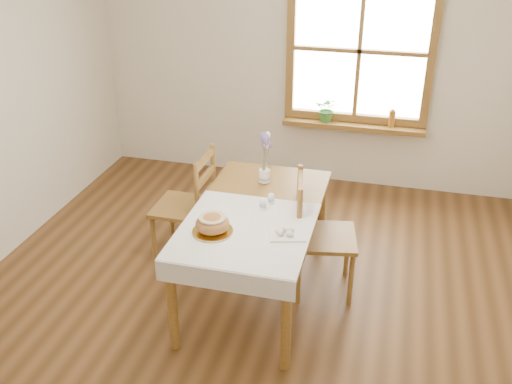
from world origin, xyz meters
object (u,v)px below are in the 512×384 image
dining_table (256,220)px  flower_vase (264,177)px  chair_left (183,205)px  chair_right (325,235)px  bread_plate (213,231)px

dining_table → flower_vase: size_ratio=15.52×
chair_left → chair_right: bearing=82.5°
dining_table → bread_plate: bread_plate is taller
dining_table → flower_vase: bearing=96.1°
chair_right → flower_vase: (-0.55, 0.28, 0.31)m
chair_right → bread_plate: chair_right is taller
flower_vase → dining_table: bearing=-83.9°
chair_left → bread_plate: (0.52, -0.76, 0.27)m
chair_right → flower_vase: bearing=53.1°
chair_right → bread_plate: 0.96m
chair_left → chair_right: size_ratio=1.01×
chair_left → dining_table: bearing=64.1°
dining_table → chair_left: (-0.73, 0.36, -0.17)m
dining_table → chair_right: 0.56m
bread_plate → flower_vase: (0.16, 0.86, 0.03)m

